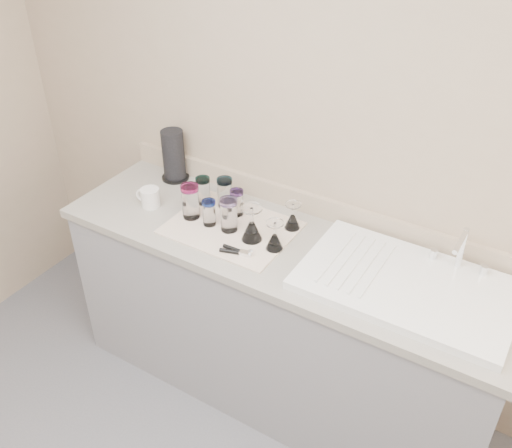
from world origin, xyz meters
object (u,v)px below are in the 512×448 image
Objects in this scene: tumbler_lavender at (229,215)px; goblet_front_left at (252,229)px; tumbler_blue at (209,213)px; paper_towel_roll at (174,156)px; white_mug at (150,197)px; goblet_front_right at (275,240)px; tumbler_teal at (203,190)px; tumbler_magenta at (190,201)px; goblet_back_right at (293,220)px; tumbler_cyan at (225,192)px; can_opener at (237,251)px; sink_unit at (407,284)px; tumbler_purple at (237,202)px.

goblet_front_left is at bearing -4.21° from tumbler_lavender.
paper_towel_roll reaches higher than tumbler_blue.
tumbler_lavender is (0.10, 0.01, 0.02)m from tumbler_blue.
goblet_front_right is at bearing 0.44° from white_mug.
paper_towel_roll reaches higher than white_mug.
tumbler_teal is 0.13m from tumbler_magenta.
tumbler_teal is at bearing 159.51° from goblet_front_left.
goblet_front_left is at bearing -122.84° from goblet_back_right.
tumbler_cyan reaches higher than tumbler_blue.
tumbler_blue reaches higher than can_opener.
tumbler_teal is at bearing 175.31° from sink_unit.
tumbler_lavender is (0.23, -0.12, 0.01)m from tumbler_teal.
sink_unit reaches higher than tumbler_blue.
tumbler_teal is at bearing 151.76° from tumbler_lavender.
white_mug is 0.49× the size of paper_towel_roll.
tumbler_cyan is at bearing 17.66° from tumbler_teal.
can_opener is (0.25, -0.28, -0.06)m from tumbler_cyan.
tumbler_cyan is at bearing 155.14° from goblet_front_right.
sink_unit is 1.24m from white_mug.
paper_towel_roll is at bearing 160.27° from goblet_front_right.
tumbler_purple is at bearing -20.04° from tumbler_cyan.
tumbler_cyan is 0.38m from can_opener.
paper_towel_roll is at bearing 170.76° from sink_unit.
goblet_front_right is at bearing -26.28° from tumbler_purple.
sink_unit is 0.91m from tumbler_blue.
white_mug is (-1.24, -0.06, 0.03)m from sink_unit.
goblet_front_right is (0.47, -0.14, -0.02)m from tumbler_teal.
tumbler_purple reaches higher than white_mug.
goblet_front_right is 0.68m from white_mug.
paper_towel_roll is (-0.27, 0.13, 0.05)m from tumbler_teal.
paper_towel_roll reaches higher than sink_unit.
tumbler_purple is at bearing 140.99° from goblet_front_left.
tumbler_magenta is 0.11m from tumbler_blue.
sink_unit is 5.02× the size of goblet_front_left.
tumbler_cyan is 0.93× the size of tumbler_lavender.
tumbler_purple is (0.19, 0.00, -0.00)m from tumbler_teal.
tumbler_lavender reaches higher than white_mug.
goblet_front_left reaches higher than tumbler_cyan.
goblet_front_left is at bearing -22.57° from paper_towel_roll.
tumbler_cyan is 1.12× the size of white_mug.
tumbler_cyan is at bearing 29.37° from white_mug.
tumbler_blue is at bearing -33.11° from paper_towel_roll.
tumbler_cyan reaches higher than white_mug.
tumbler_teal is at bearing 163.61° from goblet_front_right.
tumbler_purple is 0.95× the size of goblet_front_right.
goblet_back_right is at bearing 34.46° from tumbler_lavender.
goblet_front_left is at bearing 176.78° from goblet_front_right.
goblet_front_right is 0.17m from can_opener.
tumbler_teal reaches higher than goblet_back_right.
goblet_front_left is (0.33, -0.00, -0.03)m from tumbler_magenta.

